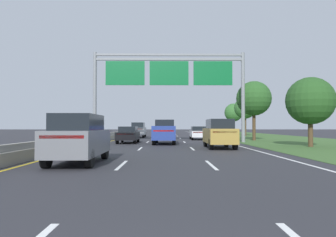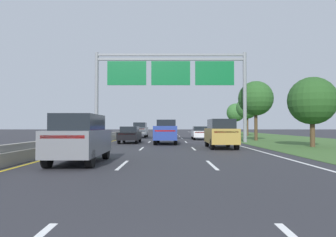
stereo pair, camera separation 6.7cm
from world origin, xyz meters
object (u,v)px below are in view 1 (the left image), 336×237
at_px(overhead_sign_gantry, 169,78).
at_px(car_grey_left_lane_suv, 79,138).
at_px(car_white_right_lane_sedan, 198,133).
at_px(roadside_tree_distant, 234,113).
at_px(car_black_left_lane_sedan, 128,134).
at_px(pickup_truck_blue, 165,132).
at_px(roadside_tree_near, 310,101).
at_px(car_silver_left_lane_suv, 138,130).
at_px(roadside_tree_far, 245,108).
at_px(roadside_tree_mid, 254,99).
at_px(car_gold_right_lane_suv, 219,133).

bearing_deg(overhead_sign_gantry, car_grey_left_lane_suv, -103.88).
distance_m(overhead_sign_gantry, car_white_right_lane_sedan, 9.10).
bearing_deg(roadside_tree_distant, car_black_left_lane_sedan, -117.23).
bearing_deg(pickup_truck_blue, roadside_tree_near, -109.32).
bearing_deg(car_silver_left_lane_suv, car_white_right_lane_sedan, -131.32).
relative_size(car_silver_left_lane_suv, car_white_right_lane_sedan, 1.07).
distance_m(car_grey_left_lane_suv, roadside_tree_far, 40.34).
height_order(roadside_tree_mid, roadside_tree_far, roadside_tree_mid).
distance_m(pickup_truck_blue, car_gold_right_lane_suv, 6.72).
bearing_deg(car_silver_left_lane_suv, roadside_tree_distant, -40.83).
relative_size(car_grey_left_lane_suv, roadside_tree_distant, 0.74).
bearing_deg(roadside_tree_near, roadside_tree_far, 85.74).
bearing_deg(car_white_right_lane_sedan, car_silver_left_lane_suv, 48.80).
height_order(car_black_left_lane_sedan, roadside_tree_far, roadside_tree_far).
xyz_separation_m(car_gold_right_lane_suv, roadside_tree_near, (7.23, 1.08, 2.45)).
xyz_separation_m(roadside_tree_mid, roadside_tree_far, (3.29, 16.12, -0.08)).
distance_m(car_gold_right_lane_suv, roadside_tree_far, 29.26).
distance_m(pickup_truck_blue, roadside_tree_distant, 39.24).
bearing_deg(roadside_tree_near, pickup_truck_blue, 159.09).
height_order(car_white_right_lane_sedan, roadside_tree_distant, roadside_tree_distant).
distance_m(car_silver_left_lane_suv, roadside_tree_mid, 17.02).
bearing_deg(pickup_truck_blue, roadside_tree_far, -29.21).
xyz_separation_m(car_white_right_lane_sedan, roadside_tree_mid, (5.96, -2.51, 3.86)).
height_order(car_black_left_lane_sedan, roadside_tree_mid, roadside_tree_mid).
bearing_deg(overhead_sign_gantry, pickup_truck_blue, -100.75).
xyz_separation_m(car_silver_left_lane_suv, roadside_tree_far, (16.99, 6.69, 3.49)).
relative_size(car_white_right_lane_sedan, roadside_tree_mid, 0.67).
xyz_separation_m(overhead_sign_gantry, roadside_tree_near, (10.82, -6.58, -2.83)).
xyz_separation_m(car_grey_left_lane_suv, roadside_tree_mid, (13.60, 20.35, 3.58)).
bearing_deg(roadside_tree_far, car_gold_right_lane_suv, -108.47).
bearing_deg(car_black_left_lane_sedan, roadside_tree_near, -110.50).
xyz_separation_m(car_grey_left_lane_suv, roadside_tree_distant, (18.17, 50.60, 3.38)).
relative_size(overhead_sign_gantry, roadside_tree_distant, 2.35).
xyz_separation_m(pickup_truck_blue, roadside_tree_distant, (14.50, 36.30, 3.40)).
bearing_deg(roadside_tree_far, roadside_tree_near, -94.26).
distance_m(car_black_left_lane_sedan, car_gold_right_lane_suv, 10.09).
relative_size(car_silver_left_lane_suv, roadside_tree_mid, 0.71).
bearing_deg(overhead_sign_gantry, roadside_tree_far, 57.26).
bearing_deg(roadside_tree_distant, roadside_tree_near, -94.58).
bearing_deg(car_grey_left_lane_suv, car_silver_left_lane_suv, -0.70).
xyz_separation_m(car_black_left_lane_sedan, roadside_tree_distant, (17.98, 34.93, 3.66)).
bearing_deg(car_black_left_lane_sedan, car_silver_left_lane_suv, 1.77).
relative_size(pickup_truck_blue, car_black_left_lane_sedan, 1.23).
bearing_deg(car_white_right_lane_sedan, car_grey_left_lane_suv, 162.09).
xyz_separation_m(car_gold_right_lane_suv, roadside_tree_far, (9.20, 27.56, 3.49)).
bearing_deg(roadside_tree_mid, car_grey_left_lane_suv, -123.75).
xyz_separation_m(car_white_right_lane_sedan, roadside_tree_near, (7.27, -12.86, 2.73)).
bearing_deg(roadside_tree_distant, car_gold_right_lane_suv, -104.12).
height_order(pickup_truck_blue, car_white_right_lane_sedan, pickup_truck_blue).
bearing_deg(roadside_tree_far, overhead_sign_gantry, -122.74).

